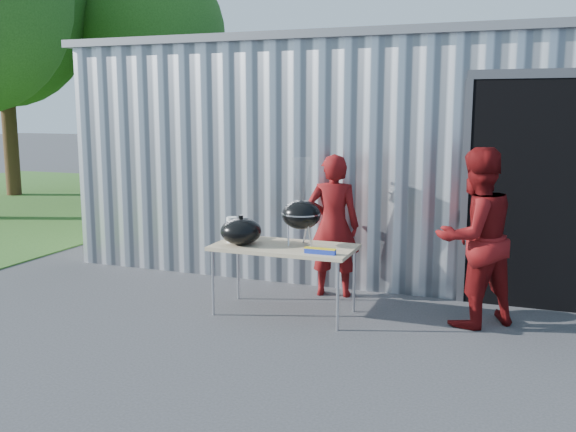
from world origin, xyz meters
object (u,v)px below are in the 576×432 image
at_px(person_cook, 333,226).
at_px(folding_table, 284,249).
at_px(kettle_grill, 301,206).
at_px(person_bystander, 475,238).

bearing_deg(person_cook, folding_table, 61.03).
distance_m(folding_table, person_cook, 0.91).
xyz_separation_m(kettle_grill, person_cook, (0.12, 0.78, -0.34)).
xyz_separation_m(kettle_grill, person_bystander, (1.75, 0.28, -0.27)).
distance_m(person_cook, person_bystander, 1.71).
bearing_deg(person_bystander, kettle_grill, -33.79).
bearing_deg(folding_table, kettle_grill, 22.68).
bearing_deg(person_cook, person_bystander, 152.81).
height_order(kettle_grill, person_bystander, person_bystander).
relative_size(kettle_grill, person_cook, 0.56).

